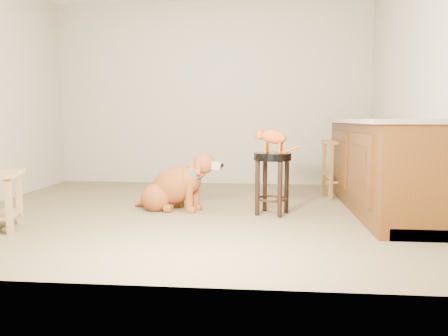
# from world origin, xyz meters

# --- Properties ---
(floor) EXTENTS (4.50, 4.00, 0.01)m
(floor) POSITION_xyz_m (0.00, 0.00, 0.00)
(floor) COLOR brown
(floor) RESTS_ON ground
(room_shell) EXTENTS (4.54, 4.04, 2.62)m
(room_shell) POSITION_xyz_m (0.00, 0.00, 1.68)
(room_shell) COLOR #A19782
(room_shell) RESTS_ON ground
(cabinet_run) EXTENTS (0.70, 2.56, 0.94)m
(cabinet_run) POSITION_xyz_m (1.94, 0.30, 0.44)
(cabinet_run) COLOR #4D290D
(cabinet_run) RESTS_ON ground
(padded_stool) EXTENTS (0.40, 0.40, 0.61)m
(padded_stool) POSITION_xyz_m (0.85, -0.04, 0.43)
(padded_stool) COLOR black
(padded_stool) RESTS_ON ground
(wood_stool) EXTENTS (0.42, 0.42, 0.68)m
(wood_stool) POSITION_xyz_m (1.67, 0.98, 0.35)
(wood_stool) COLOR brown
(wood_stool) RESTS_ON ground
(golden_retriever) EXTENTS (0.98, 0.56, 0.64)m
(golden_retriever) POSITION_xyz_m (-0.15, 0.07, 0.24)
(golden_retriever) COLOR brown
(golden_retriever) RESTS_ON ground
(tabby_kitten) EXTENTS (0.43, 0.21, 0.27)m
(tabby_kitten) POSITION_xyz_m (0.84, -0.04, 0.76)
(tabby_kitten) COLOR #A34210
(tabby_kitten) RESTS_ON padded_stool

